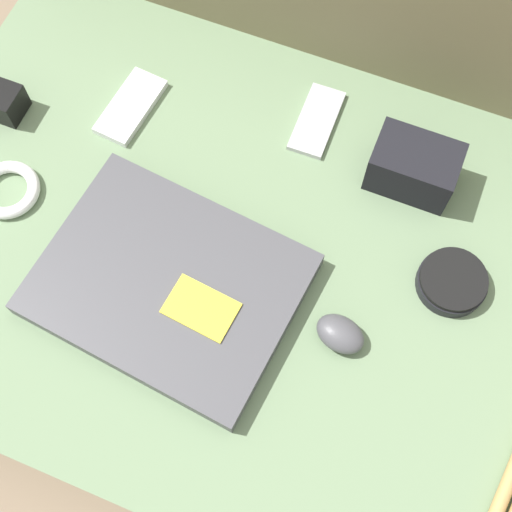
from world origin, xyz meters
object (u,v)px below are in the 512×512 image
at_px(computer_mouse, 340,334).
at_px(phone_black, 318,121).
at_px(laptop, 169,284).
at_px(phone_silver, 131,107).
at_px(speaker_puck, 452,282).
at_px(charger_brick, 4,102).
at_px(camera_pouch, 414,167).

height_order(computer_mouse, phone_black, computer_mouse).
distance_m(laptop, computer_mouse, 0.24).
height_order(computer_mouse, phone_silver, computer_mouse).
height_order(speaker_puck, charger_brick, charger_brick).
bearing_deg(phone_silver, speaker_puck, -4.79).
bearing_deg(camera_pouch, computer_mouse, -93.27).
bearing_deg(phone_black, phone_silver, -164.36).
bearing_deg(computer_mouse, laptop, -163.70).
relative_size(computer_mouse, charger_brick, 1.42).
bearing_deg(speaker_puck, phone_black, 145.41).
xyz_separation_m(speaker_puck, camera_pouch, (-0.10, 0.13, 0.02)).
bearing_deg(phone_black, computer_mouse, -66.40).
height_order(speaker_puck, phone_silver, speaker_puck).
height_order(computer_mouse, camera_pouch, camera_pouch).
bearing_deg(computer_mouse, charger_brick, 177.09).
height_order(phone_silver, phone_black, phone_silver).
relative_size(speaker_puck, phone_silver, 0.73).
distance_m(speaker_puck, phone_black, 0.31).
height_order(laptop, phone_silver, laptop).
xyz_separation_m(laptop, phone_black, (0.10, 0.32, -0.01)).
xyz_separation_m(computer_mouse, charger_brick, (-0.58, 0.15, 0.01)).
bearing_deg(phone_silver, camera_pouch, 10.79).
distance_m(computer_mouse, charger_brick, 0.60).
bearing_deg(laptop, speaker_puck, 28.63).
distance_m(computer_mouse, phone_black, 0.33).
relative_size(laptop, phone_black, 2.97).
relative_size(phone_silver, camera_pouch, 1.09).
bearing_deg(speaker_puck, charger_brick, 178.22).
xyz_separation_m(speaker_puck, phone_silver, (-0.52, 0.09, -0.01)).
relative_size(speaker_puck, charger_brick, 1.80).
bearing_deg(charger_brick, computer_mouse, -14.27).
bearing_deg(charger_brick, speaker_puck, -1.78).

